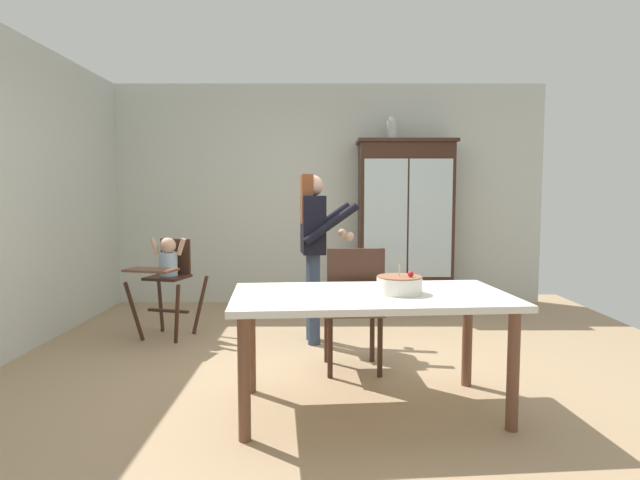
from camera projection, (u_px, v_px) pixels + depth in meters
ground_plane at (330, 371)px, 4.03m from camera, size 6.24×6.24×0.00m
wall_back at (325, 195)px, 6.54m from camera, size 5.32×0.06×2.70m
china_cabinet at (403, 224)px, 6.31m from camera, size 1.16×0.48×2.00m
ceramic_vase at (391, 130)px, 6.21m from camera, size 0.13×0.13×0.27m
high_chair_with_toddler at (166, 269)px, 4.95m from camera, size 0.70×0.79×0.95m
adult_person at (312, 237)px, 4.76m from camera, size 0.54×0.53×1.53m
dining_table at (369, 307)px, 3.26m from camera, size 1.77×1.04×0.74m
birthday_cake at (398, 285)px, 3.25m from camera, size 0.28×0.28×0.19m
dining_chair_far_side at (352, 301)px, 3.93m from camera, size 0.46×0.46×0.96m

